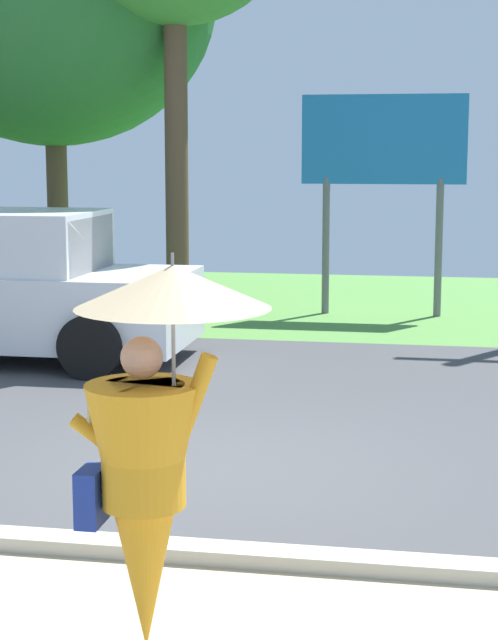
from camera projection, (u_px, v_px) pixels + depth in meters
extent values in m
cube|color=#424244|center=(246.00, 414.00, 10.86)|extent=(40.00, 8.00, 0.10)
cube|color=#548B3F|center=(328.00, 304.00, 18.63)|extent=(40.00, 8.00, 0.10)
cube|color=#B2AD9E|center=(136.00, 548.00, 6.96)|extent=(40.00, 0.24, 0.10)
cone|color=orange|center=(144.00, 519.00, 5.54)|extent=(0.60, 0.60, 1.45)
cylinder|color=orange|center=(143.00, 445.00, 5.48)|extent=(0.44, 0.44, 0.65)
sphere|color=tan|center=(142.00, 358.00, 5.41)|extent=(0.22, 0.22, 0.22)
cylinder|color=orange|center=(195.00, 396.00, 5.39)|extent=(0.24, 0.09, 0.45)
cylinder|color=orange|center=(96.00, 436.00, 5.54)|extent=(0.29, 0.08, 0.24)
cylinder|color=gray|center=(173.00, 352.00, 5.37)|extent=(0.02, 0.02, 0.75)
cone|color=#D1B284|center=(173.00, 287.00, 5.32)|extent=(1.00, 1.00, 0.22)
cylinder|color=gray|center=(172.00, 263.00, 5.30)|extent=(0.02, 0.02, 0.10)
cube|color=beige|center=(90.00, 416.00, 5.56)|extent=(0.02, 0.11, 0.16)
cube|color=navy|center=(92.00, 496.00, 5.52)|extent=(0.12, 0.24, 0.30)
cube|color=silver|center=(24.00, 247.00, 13.29)|extent=(1.80, 1.84, 0.90)
cube|color=#2D3842|center=(88.00, 248.00, 13.14)|extent=(0.10, 1.70, 0.77)
cylinder|color=black|center=(139.00, 319.00, 14.22)|extent=(0.76, 0.28, 0.76)
cylinder|color=black|center=(91.00, 346.00, 12.28)|extent=(0.76, 0.28, 0.76)
cylinder|color=slate|center=(326.00, 246.00, 17.09)|extent=(0.12, 0.12, 2.20)
cylinder|color=slate|center=(439.00, 248.00, 16.77)|extent=(0.12, 0.12, 2.20)
cube|color=#1E72B2|center=(384.00, 139.00, 16.66)|extent=(2.60, 0.10, 1.40)
cylinder|color=brown|center=(177.00, 159.00, 16.35)|extent=(0.36, 0.36, 4.99)
cylinder|color=brown|center=(58.00, 203.00, 18.22)|extent=(0.36, 0.36, 3.45)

